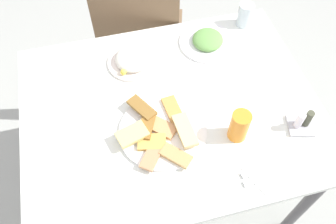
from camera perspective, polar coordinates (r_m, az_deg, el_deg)
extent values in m
plane|color=#AAAEA7|center=(1.94, 0.37, -11.67)|extent=(6.00, 6.00, 0.00)
cube|color=white|center=(1.31, 0.53, 0.53)|extent=(1.10, 0.87, 0.02)
cylinder|color=#4D4B4F|center=(1.63, 21.58, -13.92)|extent=(0.04, 0.04, 0.71)
cylinder|color=#4D4B4F|center=(1.83, -17.75, 0.16)|extent=(0.04, 0.04, 0.71)
cylinder|color=#4D4B4F|center=(1.93, 11.86, 6.17)|extent=(0.04, 0.04, 0.71)
cube|color=brown|center=(1.98, -4.08, 12.21)|extent=(0.53, 0.53, 0.06)
cube|color=brown|center=(1.67, -5.26, 14.19)|extent=(0.40, 0.17, 0.46)
cylinder|color=#977048|center=(2.27, 1.61, 11.13)|extent=(0.03, 0.03, 0.40)
cylinder|color=#977048|center=(2.30, -8.07, 11.40)|extent=(0.03, 0.03, 0.40)
cylinder|color=#977048|center=(2.01, 1.18, 3.53)|extent=(0.03, 0.03, 0.40)
cylinder|color=#977048|center=(2.05, -9.50, 3.95)|extent=(0.03, 0.03, 0.40)
cylinder|color=white|center=(1.23, -0.85, -3.15)|extent=(0.31, 0.31, 0.01)
cube|color=tan|center=(1.22, -0.87, -2.59)|extent=(0.11, 0.11, 0.01)
cube|color=olive|center=(1.22, -3.56, -2.29)|extent=(0.09, 0.12, 0.01)
cube|color=tan|center=(1.17, -2.72, -7.35)|extent=(0.10, 0.11, 0.01)
cube|color=#E8CC7B|center=(1.20, -5.91, -3.65)|extent=(0.12, 0.09, 0.01)
cube|color=tan|center=(1.17, 1.32, -7.18)|extent=(0.11, 0.11, 0.02)
cube|color=#E6C888|center=(1.20, 2.82, -2.99)|extent=(0.06, 0.14, 0.02)
cube|color=gold|center=(1.26, 0.87, 0.17)|extent=(0.06, 0.13, 0.01)
cube|color=gold|center=(1.20, -2.67, -4.95)|extent=(0.11, 0.08, 0.01)
cube|color=olive|center=(1.26, -4.37, 0.85)|extent=(0.10, 0.12, 0.01)
cylinder|color=white|center=(1.44, -5.73, 8.17)|extent=(0.21, 0.21, 0.01)
ellipsoid|color=white|center=(1.42, -5.80, 8.73)|extent=(0.15, 0.15, 0.06)
sphere|color=yellow|center=(1.38, -7.33, 6.55)|extent=(0.02, 0.02, 0.02)
cylinder|color=white|center=(1.52, 6.48, 11.27)|extent=(0.24, 0.24, 0.01)
ellipsoid|color=#6BA651|center=(1.51, 6.55, 11.75)|extent=(0.18, 0.18, 0.05)
cylinder|color=orange|center=(1.20, 11.62, -2.26)|extent=(0.09, 0.09, 0.12)
cylinder|color=silver|center=(1.60, 12.53, 15.31)|extent=(0.06, 0.06, 0.10)
cube|color=white|center=(1.21, 15.88, -9.37)|extent=(0.16, 0.16, 0.00)
cube|color=silver|center=(1.20, 16.26, -10.03)|extent=(0.18, 0.04, 0.00)
cube|color=silver|center=(1.21, 15.58, -8.55)|extent=(0.18, 0.05, 0.00)
cube|color=#B2B2B7|center=(1.33, 20.90, -2.11)|extent=(0.11, 0.11, 0.01)
cylinder|color=white|center=(1.29, 20.82, -1.33)|extent=(0.03, 0.03, 0.07)
cylinder|color=#464836|center=(1.31, 22.03, -1.00)|extent=(0.03, 0.03, 0.07)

